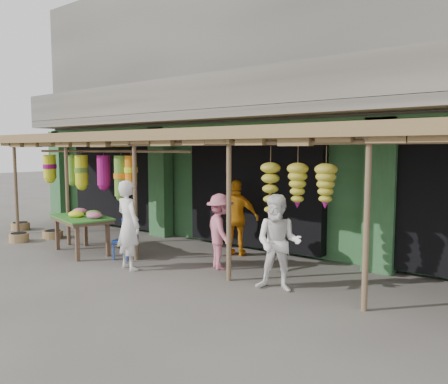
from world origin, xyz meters
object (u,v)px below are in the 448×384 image
Objects in this scene: person_right at (278,243)px; person_vendor at (237,218)px; blue_chair at (127,237)px; person_front at (128,225)px; person_shopper at (220,231)px; flower_table at (83,219)px.

person_vendor is (-2.00, 1.61, 0.04)m from person_right.
person_vendor reaches higher than blue_chair.
person_front reaches higher than person_vendor.
person_shopper reaches higher than blue_chair.
flower_table is 1.08× the size of person_vendor.
flower_table is 3.46m from person_shopper.
person_front is (0.70, -0.55, 0.41)m from blue_chair.
person_shopper is (0.39, -1.11, -0.10)m from person_vendor.
blue_chair is 0.57× the size of person_shopper.
flower_table is 1.04× the size of person_front.
flower_table is at bearing 13.78° from person_vendor.
flower_table is at bearing 2.82° from person_front.
person_front is 1.09× the size of person_right.
person_front reaches higher than person_shopper.
person_right reaches higher than flower_table.
person_front reaches higher than person_right.
person_shopper is (2.14, 0.57, 0.28)m from blue_chair.
person_front is 2.47m from person_vendor.
blue_chair is at bearing 24.29° from person_vendor.
person_front is 1.18× the size of person_shopper.
flower_table reaches higher than blue_chair.
flower_table is 1.23× the size of person_shopper.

